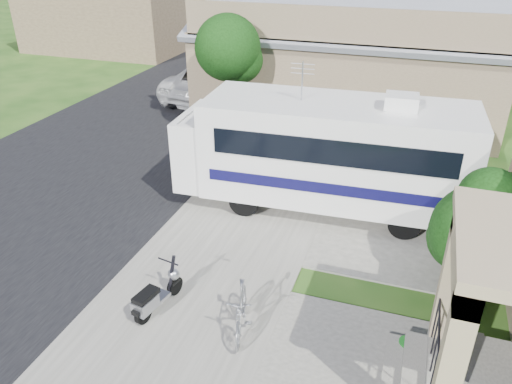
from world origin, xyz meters
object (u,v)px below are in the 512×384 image
(shrub, at_px, (485,229))
(pickup_truck, at_px, (220,79))
(garden_hose, at_px, (408,346))
(bicycle, at_px, (241,312))
(van, at_px, (256,48))
(scooter, at_px, (156,296))
(motorhome, at_px, (325,150))

(shrub, height_order, pickup_truck, shrub)
(shrub, distance_m, garden_hose, 3.15)
(bicycle, relative_size, van, 0.26)
(shrub, height_order, scooter, shrub)
(pickup_truck, distance_m, van, 7.02)
(motorhome, distance_m, bicycle, 5.72)
(scooter, xyz_separation_m, van, (-5.08, 21.41, 0.48))
(shrub, bearing_deg, pickup_truck, 133.94)
(bicycle, distance_m, pickup_truck, 15.73)
(bicycle, distance_m, garden_hose, 3.30)
(bicycle, bearing_deg, shrub, 20.82)
(shrub, relative_size, bicycle, 1.74)
(van, bearing_deg, shrub, -52.13)
(scooter, distance_m, bicycle, 1.88)
(bicycle, bearing_deg, motorhome, 71.35)
(bicycle, xyz_separation_m, pickup_truck, (-6.39, 14.37, 0.40))
(van, bearing_deg, pickup_truck, -79.49)
(shrub, bearing_deg, garden_hose, -115.96)
(scooter, bearing_deg, motorhome, 78.29)
(motorhome, relative_size, shrub, 2.79)
(motorhome, distance_m, scooter, 6.21)
(motorhome, xyz_separation_m, scooter, (-2.31, -5.61, -1.32))
(scooter, height_order, bicycle, scooter)
(motorhome, distance_m, van, 17.46)
(pickup_truck, bearing_deg, garden_hose, 133.41)
(motorhome, distance_m, garden_hose, 5.95)
(scooter, bearing_deg, pickup_truck, 118.06)
(pickup_truck, height_order, garden_hose, pickup_truck)
(motorhome, height_order, scooter, motorhome)
(bicycle, bearing_deg, scooter, 167.06)
(pickup_truck, distance_m, garden_hose, 16.82)
(scooter, relative_size, pickup_truck, 0.23)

